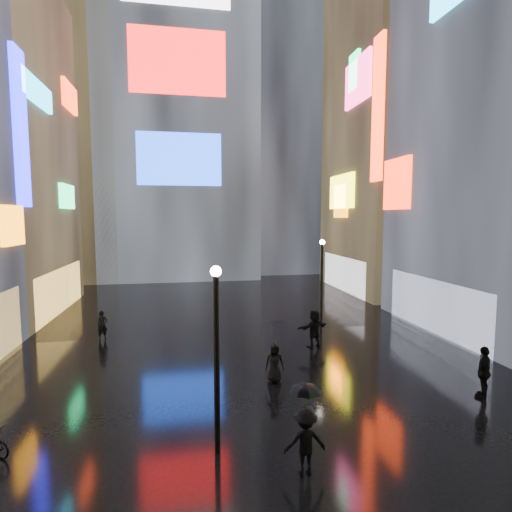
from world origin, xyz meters
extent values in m
plane|color=black|center=(0.00, 20.00, 0.00)|extent=(140.00, 140.00, 0.00)
cube|color=orange|center=(-10.85, 18.32, 6.06)|extent=(0.25, 2.24, 1.94)
cube|color=#1418FF|center=(-10.85, 20.00, 11.00)|extent=(0.25, 1.40, 8.00)
cube|color=#FFC659|center=(-11.10, 26.00, 1.50)|extent=(0.20, 10.00, 3.00)
cube|color=#1CFD79|center=(-10.85, 27.82, 7.91)|extent=(0.25, 3.00, 1.71)
cube|color=#1ABEFF|center=(-10.85, 22.61, 13.61)|extent=(0.25, 4.84, 1.37)
cube|color=#FF2D0C|center=(-10.85, 29.70, 15.31)|extent=(0.25, 3.32, 1.94)
cube|color=white|center=(11.10, 17.00, 1.50)|extent=(0.20, 9.00, 3.00)
cube|color=#FF2D0C|center=(10.85, 21.12, 8.58)|extent=(0.25, 2.99, 3.26)
cube|color=#FF2D0C|center=(10.85, 24.00, 14.00)|extent=(0.25, 1.40, 10.00)
cube|color=black|center=(16.00, 30.00, 14.00)|extent=(10.00, 12.00, 28.00)
cube|color=white|center=(11.10, 30.00, 1.50)|extent=(0.20, 9.00, 3.00)
cube|color=#FFFE19|center=(10.85, 30.32, 8.66)|extent=(0.25, 4.92, 2.91)
cube|color=#FF3277|center=(10.85, 27.51, 17.02)|extent=(0.25, 4.36, 3.46)
cube|color=orange|center=(10.85, 30.44, 7.84)|extent=(0.25, 2.63, 2.87)
cube|color=#1CFD79|center=(10.85, 28.19, 17.94)|extent=(0.25, 1.69, 2.90)
cube|color=black|center=(-3.00, 44.00, 21.00)|extent=(16.00, 14.00, 42.00)
cube|color=#FF1414|center=(-3.00, 36.90, 21.00)|extent=(9.00, 0.20, 6.00)
cube|color=#194CFF|center=(-3.00, 36.90, 12.00)|extent=(8.00, 0.20, 5.00)
cube|color=black|center=(9.00, 46.00, 17.00)|extent=(12.00, 12.00, 34.00)
cube|color=black|center=(-14.00, 42.00, 13.00)|extent=(10.00, 10.00, 26.00)
cylinder|color=black|center=(-1.86, 7.64, 2.50)|extent=(0.16, 0.16, 5.00)
sphere|color=white|center=(-1.86, 7.64, 5.05)|extent=(0.30, 0.30, 0.30)
cylinder|color=black|center=(5.02, 18.71, 2.50)|extent=(0.16, 0.16, 5.00)
sphere|color=white|center=(5.02, 18.71, 5.05)|extent=(0.30, 0.30, 0.30)
imported|color=black|center=(0.25, 6.39, 0.84)|extent=(1.10, 0.65, 1.67)
imported|color=black|center=(7.85, 9.37, 0.94)|extent=(1.16, 1.00, 1.87)
imported|color=black|center=(0.74, 11.99, 0.76)|extent=(0.78, 0.54, 1.52)
imported|color=black|center=(3.62, 15.75, 0.94)|extent=(1.82, 1.10, 1.87)
imported|color=black|center=(-7.00, 18.86, 0.77)|extent=(0.67, 0.61, 1.55)
imported|color=black|center=(0.25, 6.39, 2.02)|extent=(1.05, 1.05, 0.69)
imported|color=black|center=(0.74, 11.99, 2.00)|extent=(1.28, 1.27, 0.95)
camera|label=1|loc=(-2.66, -2.80, 6.48)|focal=28.00mm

